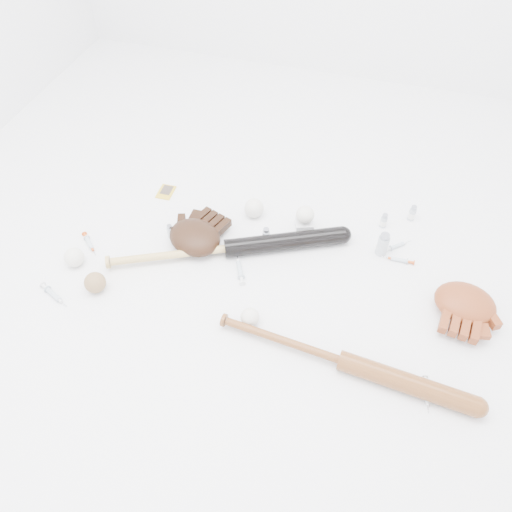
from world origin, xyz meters
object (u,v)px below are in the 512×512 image
(bat_dark, at_px, (227,248))
(glove_dark, at_px, (195,237))
(bat_wood, at_px, (342,361))
(pedestal, at_px, (304,225))

(bat_dark, bearing_deg, glove_dark, 149.98)
(bat_wood, distance_m, glove_dark, 0.73)
(bat_dark, height_order, pedestal, bat_dark)
(bat_dark, xyz_separation_m, glove_dark, (-0.14, 0.01, 0.01))
(bat_wood, bearing_deg, bat_dark, 150.61)
(bat_wood, bearing_deg, glove_dark, 155.97)
(bat_dark, bearing_deg, bat_wood, -60.15)
(bat_dark, relative_size, glove_dark, 3.80)
(glove_dark, bearing_deg, bat_dark, 15.30)
(pedestal, bearing_deg, bat_wood, -65.82)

